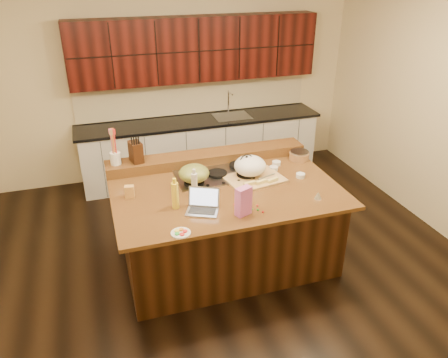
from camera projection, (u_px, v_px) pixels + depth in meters
name	position (u px, v px, depth m)	size (l,w,h in m)	color
room	(225.00, 151.00, 4.47)	(5.52, 5.02, 2.72)	black
island	(225.00, 224.00, 4.87)	(2.40, 1.60, 0.92)	black
back_ledge	(208.00, 157.00, 5.23)	(2.40, 0.30, 0.12)	black
cooktop	(217.00, 175.00, 4.91)	(0.92, 0.52, 0.05)	gray
back_counter	(200.00, 116.00, 6.61)	(3.70, 0.66, 2.40)	silver
kettle	(247.00, 167.00, 4.83)	(0.19, 0.19, 0.17)	black
green_bowl	(194.00, 173.00, 4.67)	(0.33, 0.33, 0.18)	olive
laptop	(203.00, 205.00, 4.23)	(0.38, 0.35, 0.21)	#B7B7BC
oil_bottle	(175.00, 196.00, 4.23)	(0.07, 0.07, 0.27)	yellow
vinegar_bottle	(194.00, 185.00, 4.46)	(0.06, 0.06, 0.25)	silver
wooden_tray	(251.00, 169.00, 4.83)	(0.68, 0.54, 0.25)	tan
ramekin_a	(301.00, 175.00, 4.88)	(0.10, 0.10, 0.04)	white
ramekin_b	(274.00, 168.00, 5.04)	(0.10, 0.10, 0.04)	white
ramekin_c	(276.00, 163.00, 5.17)	(0.10, 0.10, 0.04)	white
strainer_bowl	(299.00, 156.00, 5.30)	(0.24, 0.24, 0.09)	#996B3F
kitchen_timer	(318.00, 195.00, 4.44)	(0.08, 0.08, 0.07)	silver
pink_bag	(243.00, 201.00, 4.11)	(0.15, 0.08, 0.29)	#CD60AE
candy_plate	(181.00, 233.00, 3.88)	(0.18, 0.18, 0.01)	white
package_box	(129.00, 192.00, 4.45)	(0.09, 0.06, 0.13)	gold
utensil_crock	(116.00, 158.00, 4.88)	(0.12, 0.12, 0.14)	white
knife_block	(136.00, 152.00, 4.93)	(0.12, 0.19, 0.23)	black
gumdrop_0	(235.00, 205.00, 4.32)	(0.02, 0.02, 0.02)	red
gumdrop_1	(258.00, 210.00, 4.24)	(0.02, 0.02, 0.02)	#198C26
gumdrop_2	(244.00, 215.00, 4.15)	(0.02, 0.02, 0.02)	red
gumdrop_3	(242.00, 215.00, 4.15)	(0.02, 0.02, 0.02)	#198C26
gumdrop_4	(263.00, 212.00, 4.20)	(0.02, 0.02, 0.02)	red
gumdrop_5	(252.00, 209.00, 4.24)	(0.02, 0.02, 0.02)	#198C26
gumdrop_6	(257.00, 205.00, 4.31)	(0.02, 0.02, 0.02)	red
gumdrop_7	(250.00, 205.00, 4.32)	(0.02, 0.02, 0.02)	#198C26
gumdrop_8	(237.00, 212.00, 4.19)	(0.02, 0.02, 0.02)	red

